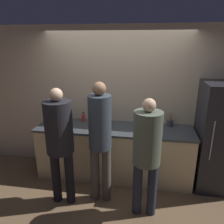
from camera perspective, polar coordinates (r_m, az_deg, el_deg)
The scene contains 13 objects.
ground_plane at distance 3.86m, azimuth -0.40°, elevation -19.11°, with size 14.00×14.00×0.00m, color brown.
wall_back at distance 3.95m, azimuth 1.37°, elevation 2.91°, with size 5.20×0.06×2.60m.
counter at distance 3.94m, azimuth 0.57°, elevation -10.23°, with size 2.67×0.73×0.93m.
refrigerator at distance 3.88m, azimuth 25.84°, elevation -5.91°, with size 0.61×0.72×1.75m.
person_left at distance 3.13m, azimuth -13.55°, elevation -6.24°, with size 0.38×0.38×1.76m.
person_center at distance 3.09m, azimuth -3.13°, elevation -5.99°, with size 0.32×0.32×1.83m.
person_right at distance 2.89m, azimuth 9.08°, elevation -9.41°, with size 0.36×0.36×1.68m.
fruit_bowl at distance 3.78m, azimuth -2.66°, elevation -2.92°, with size 0.33×0.33×0.14m.
utensil_crock at distance 3.90m, azimuth 14.84°, elevation -2.66°, with size 0.11×0.11×0.24m.
bottle_amber at distance 3.75m, azimuth 11.63°, elevation -3.07°, with size 0.06×0.06×0.19m.
bottle_dark at distance 3.48m, azimuth -1.65°, elevation -3.94°, with size 0.08×0.08×0.25m.
bottle_red at distance 4.01m, azimuth -7.46°, elevation -1.53°, with size 0.06×0.06×0.17m.
cup_black at distance 4.26m, azimuth -14.27°, elevation -1.12°, with size 0.08×0.08×0.08m.
Camera 1 is at (0.52, -3.03, 2.34)m, focal length 35.00 mm.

